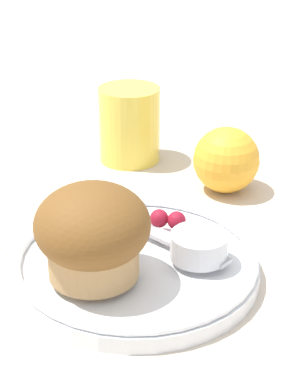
# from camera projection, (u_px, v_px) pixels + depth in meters

# --- Properties ---
(ground_plane) EXTENTS (3.00, 3.00, 0.00)m
(ground_plane) POSITION_uv_depth(u_px,v_px,m) (157.00, 271.00, 0.55)
(ground_plane) COLOR beige
(plate) EXTENTS (0.21, 0.21, 0.02)m
(plate) POSITION_uv_depth(u_px,v_px,m) (137.00, 264.00, 0.54)
(plate) COLOR white
(plate) RESTS_ON ground_plane
(muffin) EXTENTS (0.09, 0.09, 0.08)m
(muffin) POSITION_uv_depth(u_px,v_px,m) (93.00, 233.00, 0.50)
(muffin) COLOR tan
(muffin) RESTS_ON plate
(cream_ramekin) EXTENTS (0.05, 0.05, 0.02)m
(cream_ramekin) POSITION_uv_depth(u_px,v_px,m) (199.00, 246.00, 0.53)
(cream_ramekin) COLOR silver
(cream_ramekin) RESTS_ON plate
(berry_pair) EXTENTS (0.03, 0.02, 0.02)m
(berry_pair) POSITION_uv_depth(u_px,v_px,m) (168.00, 219.00, 0.58)
(berry_pair) COLOR maroon
(berry_pair) RESTS_ON plate
(butter_knife) EXTENTS (0.18, 0.10, 0.00)m
(butter_knife) POSITION_uv_depth(u_px,v_px,m) (139.00, 226.00, 0.58)
(butter_knife) COLOR #B7B7BC
(butter_knife) RESTS_ON plate
(orange_fruit) EXTENTS (0.07, 0.07, 0.07)m
(orange_fruit) POSITION_uv_depth(u_px,v_px,m) (226.00, 160.00, 0.68)
(orange_fruit) COLOR #F4A82D
(orange_fruit) RESTS_ON ground_plane
(juice_glass) EXTENTS (0.07, 0.07, 0.09)m
(juice_glass) POSITION_uv_depth(u_px,v_px,m) (129.00, 124.00, 0.75)
(juice_glass) COLOR #EAD14C
(juice_glass) RESTS_ON ground_plane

